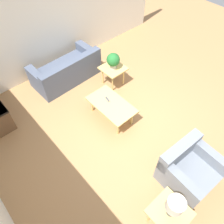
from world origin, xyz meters
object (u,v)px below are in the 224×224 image
object	(u,v)px
sofa	(67,71)
coffee_table	(111,105)
side_table_lamp	(169,214)
side_table_plant	(113,70)
potted_plant	(113,60)
armchair	(188,170)
table_lamp	(175,206)

from	to	relation	value
sofa	coffee_table	distance (m)	1.80
side_table_lamp	side_table_plant	bearing A→B (deg)	-27.85
side_table_lamp	potted_plant	size ratio (longest dim) A/B	1.38
armchair	coffee_table	xyz separation A→B (m)	(2.08, 0.05, 0.08)
potted_plant	table_lamp	distance (m)	3.57
side_table_plant	table_lamp	bearing A→B (deg)	152.15
table_lamp	side_table_plant	bearing A→B (deg)	-27.85
coffee_table	armchair	bearing A→B (deg)	-178.60
sofa	armchair	size ratio (longest dim) A/B	1.84
side_table_plant	side_table_lamp	distance (m)	3.57
potted_plant	side_table_plant	bearing A→B (deg)	0.00
side_table_plant	side_table_lamp	size ratio (longest dim) A/B	1.00
sofa	table_lamp	xyz separation A→B (m)	(-4.12, 0.86, 0.57)
coffee_table	table_lamp	size ratio (longest dim) A/B	2.37
side_table_plant	potted_plant	bearing A→B (deg)	180.00
sofa	side_table_plant	world-z (taller)	sofa
armchair	potted_plant	size ratio (longest dim) A/B	2.37
armchair	side_table_plant	bearing A→B (deg)	78.89
armchair	side_table_lamp	world-z (taller)	armchair
coffee_table	table_lamp	xyz separation A→B (m)	(-2.32, 0.86, 0.46)
side_table_plant	table_lamp	distance (m)	3.59
armchair	table_lamp	distance (m)	1.09
side_table_plant	side_table_lamp	world-z (taller)	same
sofa	potted_plant	distance (m)	1.35
coffee_table	side_table_plant	distance (m)	1.16
coffee_table	side_table_lamp	size ratio (longest dim) A/B	1.95
side_table_plant	potted_plant	size ratio (longest dim) A/B	1.38
sofa	side_table_plant	xyz separation A→B (m)	(-0.96, -0.81, 0.18)
sofa	armchair	distance (m)	3.87
side_table_plant	armchair	bearing A→B (deg)	165.45
sofa	table_lamp	bearing A→B (deg)	76.26
sofa	potted_plant	world-z (taller)	potted_plant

